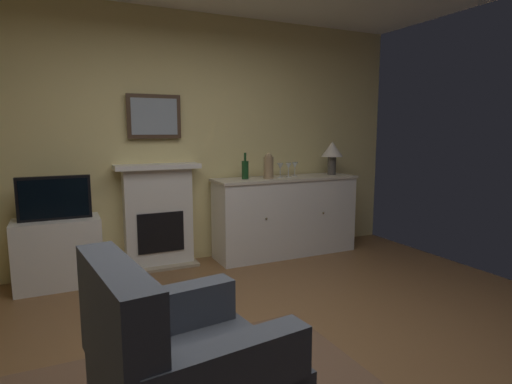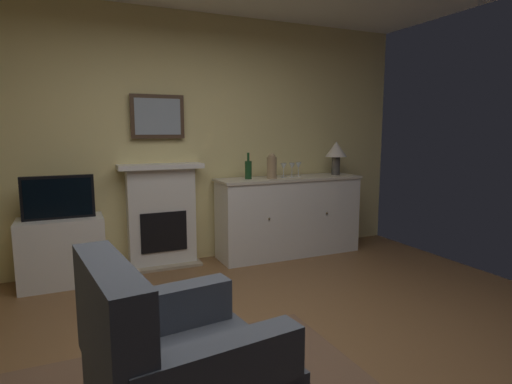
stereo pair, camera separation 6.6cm
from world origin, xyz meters
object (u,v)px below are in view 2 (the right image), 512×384
at_px(wine_glass_left, 284,167).
at_px(wine_glass_right, 298,166).
at_px(framed_picture, 158,117).
at_px(table_lamp, 336,152).
at_px(wine_glass_center, 292,167).
at_px(vase_decorative, 272,166).
at_px(wine_bottle, 248,169).
at_px(tv_set, 58,197).
at_px(sideboard_cabinet, 289,216).
at_px(fireplace_unit, 162,216).
at_px(armchair, 175,370).
at_px(tv_cabinet, 62,251).

xyz_separation_m(wine_glass_left, wine_glass_right, (0.22, 0.05, 0.00)).
relative_size(framed_picture, table_lamp, 1.37).
relative_size(wine_glass_left, wine_glass_center, 1.00).
bearing_deg(wine_glass_center, vase_decorative, -172.33).
bearing_deg(wine_bottle, wine_glass_center, -4.04).
relative_size(wine_glass_center, vase_decorative, 0.59).
xyz_separation_m(framed_picture, tv_set, (-0.98, -0.23, -0.75)).
height_order(sideboard_cabinet, vase_decorative, vase_decorative).
height_order(framed_picture, vase_decorative, framed_picture).
distance_m(fireplace_unit, wine_glass_center, 1.55).
relative_size(framed_picture, wine_glass_center, 3.33).
bearing_deg(wine_glass_left, armchair, -126.90).
distance_m(wine_bottle, wine_glass_left, 0.42).
distance_m(wine_glass_center, tv_set, 2.45).
distance_m(framed_picture, tv_cabinet, 1.61).
bearing_deg(vase_decorative, wine_glass_right, 11.82).
distance_m(framed_picture, wine_bottle, 1.11).
distance_m(framed_picture, tv_set, 1.25).
xyz_separation_m(wine_bottle, wine_glass_right, (0.64, 0.01, 0.01)).
relative_size(framed_picture, armchair, 0.60).
bearing_deg(wine_bottle, sideboard_cabinet, -2.82).
xyz_separation_m(table_lamp, wine_glass_left, (-0.72, -0.01, -0.16)).
xyz_separation_m(wine_bottle, wine_glass_left, (0.42, -0.04, 0.01)).
bearing_deg(tv_set, wine_glass_right, 0.88).
bearing_deg(wine_bottle, wine_glass_right, 0.57).
relative_size(sideboard_cabinet, wine_bottle, 5.87).
bearing_deg(tv_cabinet, wine_glass_right, 0.36).
relative_size(wine_glass_left, wine_glass_right, 1.00).
distance_m(wine_glass_center, vase_decorative, 0.28).
relative_size(table_lamp, tv_cabinet, 0.53).
bearing_deg(framed_picture, table_lamp, -6.13).
bearing_deg(fireplace_unit, table_lamp, -4.89).
distance_m(sideboard_cabinet, vase_decorative, 0.65).
xyz_separation_m(table_lamp, wine_bottle, (-1.14, 0.02, -0.17)).
relative_size(fireplace_unit, wine_glass_right, 6.67).
bearing_deg(vase_decorative, tv_cabinet, 178.28).
bearing_deg(fireplace_unit, tv_cabinet, -170.55).
height_order(table_lamp, armchair, table_lamp).
distance_m(sideboard_cabinet, tv_set, 2.44).
bearing_deg(tv_cabinet, tv_set, -90.00).
height_order(wine_glass_center, armchair, wine_glass_center).
xyz_separation_m(fireplace_unit, tv_set, (-0.98, -0.19, 0.29)).
relative_size(vase_decorative, tv_cabinet, 0.38).
bearing_deg(wine_glass_right, fireplace_unit, 174.69).
bearing_deg(wine_glass_center, framed_picture, 170.87).
xyz_separation_m(wine_glass_left, tv_set, (-2.33, 0.01, -0.20)).
height_order(wine_glass_right, armchair, wine_glass_right).
height_order(sideboard_cabinet, armchair, armchair).
xyz_separation_m(fireplace_unit, sideboard_cabinet, (1.44, -0.18, -0.09)).
height_order(tv_cabinet, armchair, armchair).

